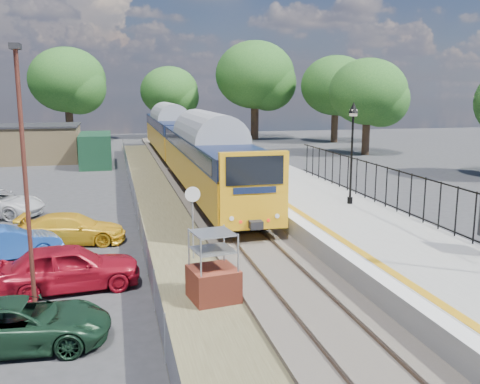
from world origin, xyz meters
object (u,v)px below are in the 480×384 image
object	(u,v)px
train	(184,140)
carpark_lamp	(24,165)
brick_plinth	(213,268)
car_yellow	(73,229)
victorian_lamp_north	(353,129)
speed_sign	(193,211)
car_red	(69,267)
car_green	(20,324)
car_blue	(7,243)

from	to	relation	value
train	carpark_lamp	world-z (taller)	carpark_lamp
brick_plinth	car_yellow	xyz separation A→B (m)	(-4.35, 7.14, -0.41)
victorian_lamp_north	carpark_lamp	size ratio (longest dim) A/B	0.64
speed_sign	car_red	bearing A→B (deg)	-148.14
car_red	victorian_lamp_north	bearing A→B (deg)	-70.26
victorian_lamp_north	car_yellow	world-z (taller)	victorian_lamp_north
car_green	car_blue	size ratio (longest dim) A/B	1.14
train	car_yellow	size ratio (longest dim) A/B	9.92
car_blue	train	bearing A→B (deg)	-44.77
brick_plinth	car_red	world-z (taller)	brick_plinth
brick_plinth	car_red	distance (m)	4.54
victorian_lamp_north	train	xyz separation A→B (m)	(-5.30, 17.55, -1.96)
brick_plinth	speed_sign	distance (m)	3.97
brick_plinth	carpark_lamp	distance (m)	5.83
car_green	car_blue	bearing A→B (deg)	14.91
brick_plinth	speed_sign	bearing A→B (deg)	90.00
carpark_lamp	car_yellow	bearing A→B (deg)	85.00
car_yellow	car_blue	bearing A→B (deg)	136.00
train	speed_sign	xyz separation A→B (m)	(-2.50, -21.38, -0.53)
carpark_lamp	brick_plinth	bearing A→B (deg)	-5.40
victorian_lamp_north	speed_sign	world-z (taller)	victorian_lamp_north
brick_plinth	speed_sign	size ratio (longest dim) A/B	0.78
carpark_lamp	car_yellow	xyz separation A→B (m)	(0.58, 6.68, -3.48)
speed_sign	car_yellow	distance (m)	5.57
victorian_lamp_north	car_yellow	size ratio (longest dim) A/B	1.12
car_blue	brick_plinth	bearing A→B (deg)	-150.66
train	car_red	distance (m)	24.33
victorian_lamp_north	train	world-z (taller)	victorian_lamp_north
train	car_green	distance (m)	28.03
brick_plinth	carpark_lamp	xyz separation A→B (m)	(-4.93, 0.47, 3.08)
car_blue	car_green	bearing A→B (deg)	171.63
brick_plinth	carpark_lamp	size ratio (longest dim) A/B	0.29
train	carpark_lamp	distance (m)	25.94
carpark_lamp	car_green	xyz separation A→B (m)	(-0.02, -2.17, -3.50)
carpark_lamp	car_blue	xyz separation A→B (m)	(-1.55, 5.03, -3.48)
train	car_yellow	bearing A→B (deg)	-110.71
car_blue	car_yellow	world-z (taller)	car_blue
victorian_lamp_north	brick_plinth	world-z (taller)	victorian_lamp_north
train	carpark_lamp	xyz separation A→B (m)	(-7.43, -24.79, 1.74)
train	car_red	world-z (taller)	train
victorian_lamp_north	brick_plinth	size ratio (longest dim) A/B	2.20
victorian_lamp_north	car_red	bearing A→B (deg)	-154.02
carpark_lamp	car_yellow	world-z (taller)	carpark_lamp
speed_sign	car_red	size ratio (longest dim) A/B	0.63
train	speed_sign	distance (m)	21.53
car_red	car_blue	bearing A→B (deg)	27.17
brick_plinth	car_red	size ratio (longest dim) A/B	0.49
carpark_lamp	car_blue	distance (m)	6.31
victorian_lamp_north	train	bearing A→B (deg)	106.80
car_blue	car_yellow	xyz separation A→B (m)	(2.13, 1.64, -0.01)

